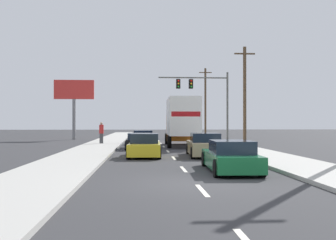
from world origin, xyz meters
The scene contains 15 objects.
ground_plane centered at (0.00, 25.00, 0.00)m, with size 140.00×140.00×0.00m, color #333335.
sidewalk_right centered at (5.11, 20.00, 0.07)m, with size 3.12×80.00×0.14m, color #B2AFA8.
sidewalk_left centered at (-5.11, 20.00, 0.07)m, with size 3.12×80.00×0.14m, color #B2AFA8.
lane_markings centered at (0.00, 21.23, 0.00)m, with size 0.14×57.00×0.01m.
car_navy centered at (-1.61, 22.53, 0.58)m, with size 2.08×4.38×1.24m.
car_black centered at (-1.92, 16.43, 0.54)m, with size 2.00×4.51×1.16m.
car_yellow centered at (-1.58, 9.66, 0.59)m, with size 1.95×4.13×1.32m.
box_truck centered at (1.49, 19.06, 2.18)m, with size 2.67×7.99×3.85m.
car_tan centered at (1.85, 9.76, 0.60)m, with size 2.00×4.41×1.34m.
car_green centered at (1.78, 2.93, 0.56)m, with size 1.97×4.68×1.23m.
traffic_signal_mast centered at (4.16, 27.25, 5.26)m, with size 7.23×0.69×7.14m.
utility_pole_mid centered at (7.13, 20.73, 4.39)m, with size 1.80×0.28×8.50m.
utility_pole_far centered at (7.23, 42.35, 4.97)m, with size 1.80×0.28×9.67m.
roadside_billboard centered at (-9.47, 32.29, 4.90)m, with size 4.49×0.36×6.78m.
pedestrian_near_corner centered at (-5.24, 21.49, 1.06)m, with size 0.38×0.38×1.84m.
Camera 1 is at (-1.69, -12.18, 1.93)m, focal length 41.38 mm.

